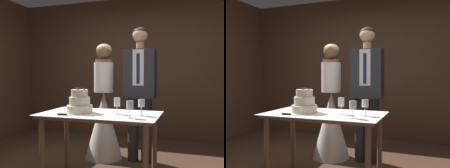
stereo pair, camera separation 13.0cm
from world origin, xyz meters
The scene contains 9 objects.
wall_back centered at (0.00, 2.18, 1.33)m, with size 5.10×0.12×2.67m, color #513828.
cake_table centered at (0.05, -0.02, 0.69)m, with size 1.29×0.72×0.79m.
tiered_cake centered at (-0.18, -0.06, 0.90)m, with size 0.28×0.28×0.28m.
cake_knife centered at (-0.21, -0.26, 0.80)m, with size 0.40×0.06×0.02m.
wine_glass_near centered at (0.25, -0.03, 0.92)m, with size 0.07×0.07×0.18m.
wine_glass_middle centered at (0.43, -0.22, 0.92)m, with size 0.07×0.07×0.17m.
wine_glass_far centered at (0.51, -0.05, 0.91)m, with size 0.07×0.07×0.17m.
bride centered at (-0.22, 0.83, 0.62)m, with size 0.54×0.54×1.65m.
groom centered at (0.31, 0.83, 1.04)m, with size 0.43×0.25×1.86m.
Camera 1 is at (1.02, -2.55, 1.22)m, focal length 40.00 mm.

